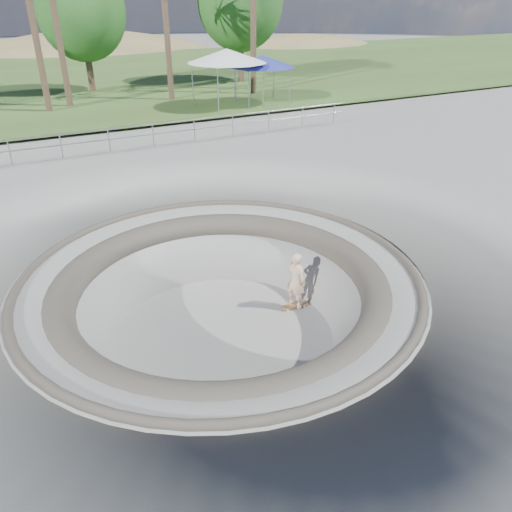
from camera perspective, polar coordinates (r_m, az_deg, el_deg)
ground at (r=12.81m, az=-4.12°, el=-2.25°), size 180.00×180.00×0.00m
skate_bowl at (r=13.81m, az=-3.86°, el=-8.83°), size 14.00×14.00×4.10m
grass_strip at (r=44.86m, az=-22.90°, el=17.92°), size 180.00×36.00×0.12m
distant_hills at (r=69.19m, az=-21.00°, el=14.93°), size 103.20×45.00×28.60m
safety_railing at (r=23.34m, az=-16.46°, el=12.59°), size 25.00×0.06×1.03m
skateboard at (r=14.96m, az=4.46°, el=-5.68°), size 0.83×0.31×0.08m
skater at (r=14.49m, az=4.59°, el=-2.75°), size 0.62×0.74×1.74m
canopy_white at (r=31.15m, az=-3.35°, el=21.85°), size 6.47×6.47×3.29m
canopy_blue at (r=32.21m, az=0.67°, el=21.34°), size 5.53×5.53×2.82m
bushy_tree_mid at (r=38.16m, az=-19.35°, el=24.87°), size 5.76×5.23×8.31m
bushy_tree_right at (r=40.75m, az=-1.81°, el=27.10°), size 6.36×5.78×9.18m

